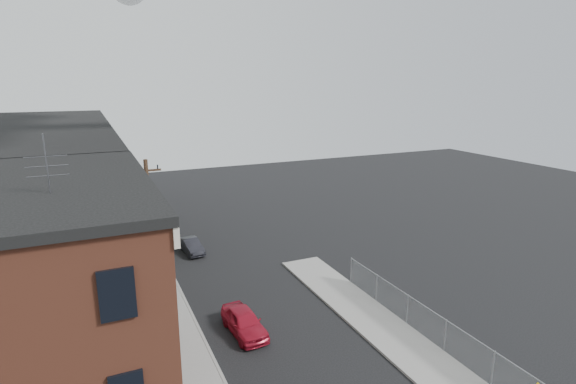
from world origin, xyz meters
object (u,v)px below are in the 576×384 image
at_px(utility_pole, 150,226).
at_px(car_far, 146,207).
at_px(street_tree, 139,206).
at_px(car_near, 244,322).
at_px(car_mid, 191,246).

height_order(utility_pole, car_far, utility_pole).
distance_m(utility_pole, street_tree, 10.00).
bearing_deg(street_tree, car_near, -78.36).
distance_m(car_mid, car_far, 13.57).
distance_m(car_near, car_mid, 13.26).
relative_size(street_tree, car_near, 1.29).
bearing_deg(street_tree, utility_pole, -91.89).
distance_m(car_near, car_far, 26.77).
distance_m(utility_pole, car_near, 8.86).
relative_size(car_near, car_mid, 1.14).
bearing_deg(car_far, car_near, -84.91).
bearing_deg(car_mid, street_tree, 127.61).
bearing_deg(car_far, street_tree, -98.41).
relative_size(car_near, car_far, 1.02).
xyz_separation_m(utility_pole, car_far, (2.00, 19.77, -4.10)).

